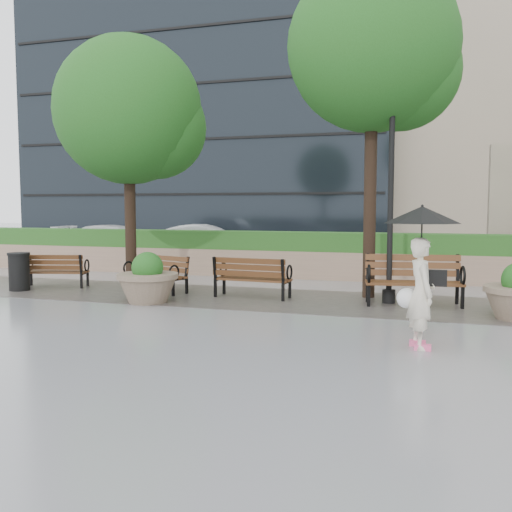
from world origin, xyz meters
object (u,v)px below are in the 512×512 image
(bench_3, at_px, (413,291))
(trash_bin, at_px, (19,273))
(bench_1, at_px, (157,282))
(car_left, at_px, (118,243))
(lamppost, at_px, (390,210))
(bench_2, at_px, (252,286))
(car_right, at_px, (206,244))
(planter_left, at_px, (148,283))
(bench_0, at_px, (56,277))
(pedestrian, at_px, (421,262))

(bench_3, distance_m, trash_bin, 9.47)
(bench_1, bearing_deg, car_left, 145.60)
(trash_bin, relative_size, lamppost, 0.20)
(bench_2, xyz_separation_m, trash_bin, (-5.88, -0.67, 0.17))
(bench_1, distance_m, car_right, 6.93)
(bench_2, distance_m, bench_3, 3.57)
(bench_2, bearing_deg, lamppost, -172.45)
(bench_3, relative_size, car_left, 0.44)
(car_left, bearing_deg, bench_3, -131.13)
(bench_1, xyz_separation_m, car_left, (-5.30, 7.03, 0.42))
(lamppost, bearing_deg, car_right, 136.31)
(bench_3, xyz_separation_m, lamppost, (-0.52, 0.14, 1.71))
(planter_left, bearing_deg, bench_2, 33.28)
(bench_0, relative_size, bench_1, 0.97)
(bench_0, xyz_separation_m, planter_left, (3.42, -1.41, 0.18))
(bench_0, xyz_separation_m, bench_1, (2.91, 0.00, 0.01))
(lamppost, distance_m, car_right, 9.77)
(bench_3, bearing_deg, trash_bin, 175.19)
(bench_1, xyz_separation_m, trash_bin, (-3.39, -0.78, 0.19))
(bench_1, relative_size, planter_left, 1.33)
(bench_1, height_order, pedestrian, pedestrian)
(planter_left, bearing_deg, trash_bin, 170.80)
(trash_bin, height_order, lamppost, lamppost)
(bench_1, relative_size, car_right, 0.41)
(bench_1, height_order, car_left, car_left)
(bench_2, bearing_deg, bench_3, -175.11)
(bench_3, distance_m, pedestrian, 3.82)
(bench_3, xyz_separation_m, planter_left, (-5.54, -1.34, 0.12))
(bench_2, height_order, trash_bin, bench_2)
(bench_1, height_order, lamppost, lamppost)
(trash_bin, xyz_separation_m, lamppost, (8.93, 0.85, 1.58))
(bench_0, xyz_separation_m, car_left, (-2.39, 7.03, 0.43))
(lamppost, height_order, pedestrian, lamppost)
(bench_0, distance_m, lamppost, 8.63)
(bench_1, distance_m, car_left, 8.81)
(car_left, height_order, car_right, car_right)
(bench_3, relative_size, planter_left, 1.57)
(bench_3, xyz_separation_m, trash_bin, (-9.45, -0.71, 0.13))
(bench_3, bearing_deg, bench_0, 170.45)
(car_right, relative_size, pedestrian, 2.08)
(car_right, bearing_deg, bench_1, 179.71)
(bench_3, relative_size, trash_bin, 2.31)
(bench_1, height_order, bench_3, bench_3)
(bench_2, distance_m, lamppost, 3.52)
(bench_3, height_order, car_right, car_right)
(planter_left, bearing_deg, bench_3, 13.63)
(bench_0, height_order, car_right, car_right)
(bench_1, distance_m, planter_left, 1.51)
(bench_2, bearing_deg, car_right, -55.95)
(bench_3, distance_m, planter_left, 5.71)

